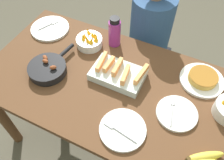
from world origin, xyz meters
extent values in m
plane|color=#565142|center=(0.00, 0.00, 0.00)|extent=(14.00, 14.00, 0.00)
cube|color=brown|center=(0.00, 0.00, 0.75)|extent=(1.51, 0.80, 0.03)
cylinder|color=brown|center=(-0.70, -0.34, 0.36)|extent=(0.07, 0.07, 0.73)
cylinder|color=brown|center=(-0.70, 0.34, 0.36)|extent=(0.07, 0.07, 0.73)
cylinder|color=brown|center=(0.70, 0.34, 0.36)|extent=(0.07, 0.07, 0.73)
ellipsoid|color=gold|center=(0.57, -0.20, 0.78)|extent=(0.17, 0.14, 0.04)
cylinder|color=#4C3819|center=(0.50, -0.25, 0.78)|extent=(0.02, 0.02, 0.04)
cube|color=silver|center=(0.01, 0.05, 0.79)|extent=(0.30, 0.19, 0.05)
cube|color=#F29E56|center=(-0.10, 0.07, 0.83)|extent=(0.04, 0.15, 0.04)
cube|color=#F29E56|center=(-0.05, 0.07, 0.83)|extent=(0.03, 0.11, 0.04)
cube|color=#F29E56|center=(0.00, 0.07, 0.83)|extent=(0.03, 0.13, 0.05)
cube|color=#F29E56|center=(0.06, 0.04, 0.83)|extent=(0.04, 0.13, 0.05)
cube|color=#F29E56|center=(0.14, 0.08, 0.83)|extent=(0.04, 0.14, 0.04)
cylinder|color=black|center=(-0.38, -0.09, 0.77)|extent=(0.22, 0.22, 0.01)
cylinder|color=black|center=(-0.38, -0.09, 0.79)|extent=(0.22, 0.22, 0.04)
cylinder|color=black|center=(-0.35, 0.08, 0.80)|extent=(0.04, 0.13, 0.02)
ellipsoid|color=brown|center=(-0.41, -0.05, 0.83)|extent=(0.05, 0.05, 0.03)
ellipsoid|color=brown|center=(-0.40, -0.07, 0.83)|extent=(0.04, 0.03, 0.03)
ellipsoid|color=brown|center=(-0.33, -0.09, 0.83)|extent=(0.05, 0.04, 0.02)
cylinder|color=white|center=(0.46, 0.24, 0.77)|extent=(0.25, 0.25, 0.02)
cylinder|color=gold|center=(0.46, 0.24, 0.80)|extent=(0.16, 0.16, 0.03)
cylinder|color=#9F6624|center=(0.46, 0.24, 0.81)|extent=(0.16, 0.16, 0.00)
cylinder|color=white|center=(-0.59, 0.23, 0.77)|extent=(0.26, 0.26, 0.02)
cylinder|color=#B2B2B7|center=(-0.62, 0.22, 0.78)|extent=(0.05, 0.10, 0.01)
cube|color=#B2B2B7|center=(-0.59, 0.29, 0.78)|extent=(0.04, 0.05, 0.00)
cylinder|color=white|center=(0.18, -0.24, 0.77)|extent=(0.24, 0.24, 0.02)
cylinder|color=#B2B2B7|center=(0.20, -0.27, 0.78)|extent=(0.14, 0.03, 0.01)
cube|color=#B2B2B7|center=(0.11, -0.25, 0.78)|extent=(0.06, 0.03, 0.00)
cylinder|color=white|center=(0.39, -0.03, 0.77)|extent=(0.22, 0.22, 0.02)
cylinder|color=#B2B2B7|center=(0.37, -0.06, 0.78)|extent=(0.03, 0.13, 0.01)
cube|color=#B2B2B7|center=(0.35, 0.02, 0.78)|extent=(0.03, 0.05, 0.00)
cylinder|color=white|center=(-0.27, 0.22, 0.79)|extent=(0.17, 0.17, 0.06)
cone|color=#F4A819|center=(-0.22, 0.22, 0.83)|extent=(0.04, 0.05, 0.05)
cone|color=#F4A819|center=(-0.24, 0.25, 0.83)|extent=(0.05, 0.05, 0.04)
cone|color=#F4A819|center=(-0.26, 0.25, 0.84)|extent=(0.03, 0.03, 0.05)
cone|color=#F4A819|center=(-0.30, 0.26, 0.84)|extent=(0.05, 0.04, 0.05)
cone|color=#F4A819|center=(-0.30, 0.22, 0.83)|extent=(0.03, 0.04, 0.04)
cone|color=#F4A819|center=(-0.30, 0.19, 0.84)|extent=(0.04, 0.04, 0.06)
cone|color=#F4A819|center=(-0.27, 0.19, 0.84)|extent=(0.04, 0.03, 0.06)
cone|color=#F4A819|center=(-0.24, 0.19, 0.83)|extent=(0.06, 0.06, 0.05)
cylinder|color=#992D89|center=(-0.13, 0.30, 0.85)|extent=(0.08, 0.08, 0.17)
cylinder|color=black|center=(-0.13, 0.30, 0.95)|extent=(0.06, 0.06, 0.03)
cube|color=black|center=(0.02, 0.61, 0.22)|extent=(0.33, 0.33, 0.44)
cylinder|color=#2D5184|center=(0.02, 0.61, 0.70)|extent=(0.30, 0.30, 0.53)
camera|label=1|loc=(0.36, -0.73, 1.85)|focal=38.00mm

